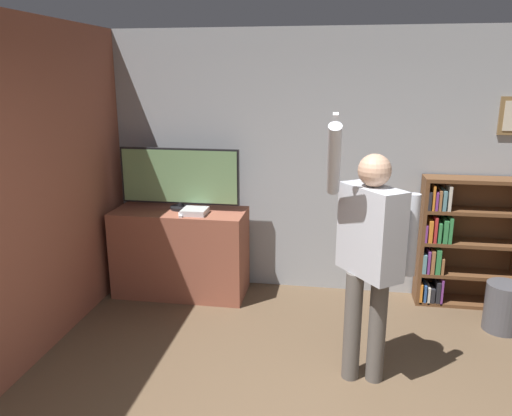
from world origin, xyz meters
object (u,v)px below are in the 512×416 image
at_px(bookshelf, 459,243).
at_px(waste_bin, 503,307).
at_px(game_console, 195,211).
at_px(person, 370,247).
at_px(television, 180,178).

distance_m(bookshelf, waste_bin, 0.74).
distance_m(game_console, person, 2.02).
distance_m(game_console, bookshelf, 2.64).
bearing_deg(game_console, waste_bin, -4.16).
bearing_deg(waste_bin, game_console, 175.84).
xyz_separation_m(bookshelf, waste_bin, (0.31, -0.52, -0.41)).
bearing_deg(waste_bin, person, -142.81).
xyz_separation_m(television, person, (1.83, -1.35, -0.17)).
height_order(game_console, waste_bin, game_console).
height_order(television, waste_bin, television).
relative_size(television, bookshelf, 0.95).
relative_size(television, person, 0.61).
relative_size(person, waste_bin, 4.54).
xyz_separation_m(game_console, bookshelf, (2.60, 0.31, -0.29)).
bearing_deg(person, waste_bin, 90.82).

